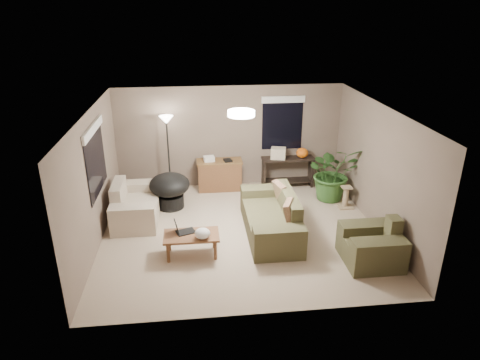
{
  "coord_description": "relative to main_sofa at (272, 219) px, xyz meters",
  "views": [
    {
      "loc": [
        -0.86,
        -7.56,
        4.29
      ],
      "look_at": [
        0.0,
        0.2,
        1.05
      ],
      "focal_mm": 32.0,
      "sensor_mm": 36.0,
      "label": 1
    }
  ],
  "objects": [
    {
      "name": "cardboard_box",
      "position": [
        0.55,
        2.29,
        0.59
      ],
      "size": [
        0.41,
        0.35,
        0.27
      ],
      "primitive_type": "cube",
      "rotation": [
        0.0,
        0.0,
        -0.27
      ],
      "color": "beige",
      "rests_on": "console_table"
    },
    {
      "name": "window_left",
      "position": [
        -3.34,
        0.39,
        1.49
      ],
      "size": [
        0.05,
        1.56,
        1.33
      ],
      "color": "black",
      "rests_on": "room_shell"
    },
    {
      "name": "desk_papers",
      "position": [
        -1.06,
        2.27,
        0.51
      ],
      "size": [
        0.7,
        0.29,
        0.12
      ],
      "color": "silver",
      "rests_on": "desk"
    },
    {
      "name": "plastic_bag",
      "position": [
        -1.41,
        -0.81,
        0.22
      ],
      "size": [
        0.31,
        0.28,
        0.19
      ],
      "primitive_type": "ellipsoid",
      "rotation": [
        0.0,
        0.0,
        0.13
      ],
      "color": "white",
      "rests_on": "coffee_table"
    },
    {
      "name": "loveseat",
      "position": [
        -2.8,
        0.89,
        0.0
      ],
      "size": [
        0.9,
        1.6,
        0.85
      ],
      "color": "beige",
      "rests_on": "ground"
    },
    {
      "name": "houseplant",
      "position": [
        1.68,
        1.43,
        0.22
      ],
      "size": [
        1.2,
        1.33,
        1.04
      ],
      "primitive_type": "imported",
      "color": "#2D5923",
      "rests_on": "ground"
    },
    {
      "name": "armchair",
      "position": [
        1.57,
        -1.22,
        0.0
      ],
      "size": [
        0.95,
        1.0,
        0.85
      ],
      "color": "#49472B",
      "rests_on": "ground"
    },
    {
      "name": "ceiling_fixture",
      "position": [
        -0.62,
        0.09,
        2.15
      ],
      "size": [
        0.5,
        0.5,
        0.1
      ],
      "primitive_type": "cylinder",
      "color": "white",
      "rests_on": "room_shell"
    },
    {
      "name": "cat_scratching_post",
      "position": [
        1.85,
        0.95,
        -0.08
      ],
      "size": [
        0.32,
        0.32,
        0.5
      ],
      "color": "tan",
      "rests_on": "ground"
    },
    {
      "name": "laptop",
      "position": [
        -1.78,
        -0.56,
        0.19
      ],
      "size": [
        0.41,
        0.33,
        0.24
      ],
      "color": "black",
      "rests_on": "coffee_table"
    },
    {
      "name": "papasan_chair",
      "position": [
        -2.08,
        1.39,
        0.17
      ],
      "size": [
        1.08,
        1.08,
        0.8
      ],
      "color": "black",
      "rests_on": "ground"
    },
    {
      "name": "room_shell",
      "position": [
        -0.62,
        0.09,
        0.96
      ],
      "size": [
        5.5,
        5.5,
        5.5
      ],
      "color": "tan",
      "rests_on": "ground"
    },
    {
      "name": "coffee_table",
      "position": [
        -1.61,
        -0.66,
        0.06
      ],
      "size": [
        1.0,
        0.55,
        0.42
      ],
      "color": "brown",
      "rests_on": "ground"
    },
    {
      "name": "floor_lamp",
      "position": [
        -2.1,
        2.2,
        1.3
      ],
      "size": [
        0.32,
        0.32,
        1.91
      ],
      "color": "black",
      "rests_on": "ground"
    },
    {
      "name": "console_table",
      "position": [
        0.8,
        2.29,
        0.14
      ],
      "size": [
        1.3,
        0.4,
        0.75
      ],
      "color": "black",
      "rests_on": "ground"
    },
    {
      "name": "desk",
      "position": [
        -0.9,
        2.28,
        0.08
      ],
      "size": [
        1.1,
        0.5,
        0.75
      ],
      "color": "brown",
      "rests_on": "ground"
    },
    {
      "name": "pumpkin",
      "position": [
        1.15,
        2.29,
        0.58
      ],
      "size": [
        0.38,
        0.38,
        0.24
      ],
      "primitive_type": "ellipsoid",
      "rotation": [
        0.0,
        0.0,
        -0.39
      ],
      "color": "orange",
      "rests_on": "console_table"
    },
    {
      "name": "throw_pillows",
      "position": [
        0.26,
        -0.0,
        0.36
      ],
      "size": [
        0.39,
        1.4,
        0.47
      ],
      "color": "#8C7251",
      "rests_on": "main_sofa"
    },
    {
      "name": "main_sofa",
      "position": [
        0.0,
        0.0,
        0.0
      ],
      "size": [
        0.95,
        2.2,
        0.85
      ],
      "color": "#4D4A2E",
      "rests_on": "ground"
    },
    {
      "name": "window_back",
      "position": [
        0.68,
        2.57,
        1.49
      ],
      "size": [
        1.06,
        0.05,
        1.33
      ],
      "color": "black",
      "rests_on": "room_shell"
    }
  ]
}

